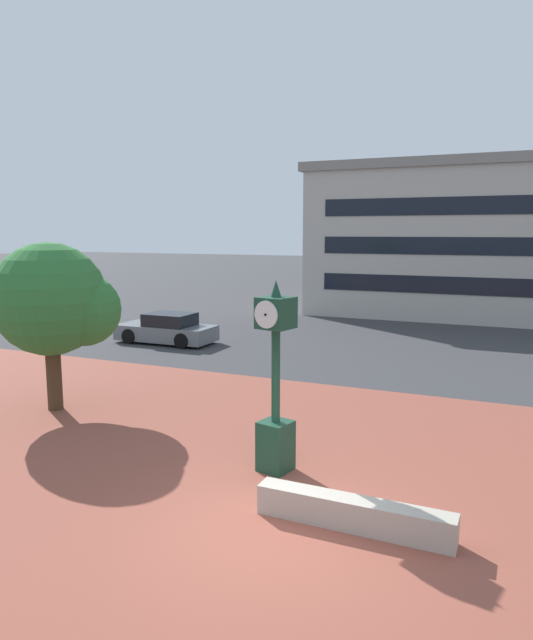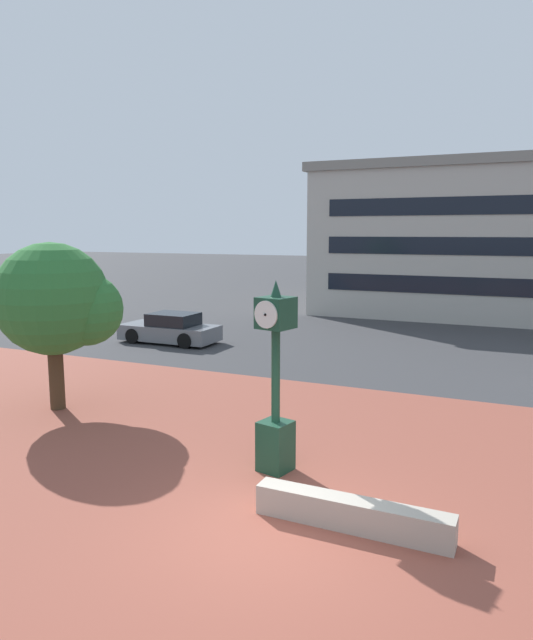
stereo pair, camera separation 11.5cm
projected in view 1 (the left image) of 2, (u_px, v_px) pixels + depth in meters
The scene contains 6 objects.
ground_plane at pixel (268, 531), 9.15m from camera, with size 200.00×200.00×0.00m, color #38383A.
plaza_brick_paving at pixel (317, 473), 11.34m from camera, with size 44.00×12.84×0.01m, color brown.
planter_wall at pixel (353, 514), 9.18m from camera, with size 3.20×0.40×0.50m, color #ADA393.
street_clock at pixel (276, 388), 11.22m from camera, with size 0.72×0.76×3.79m.
plaza_tree at pixel (57, 302), 15.01m from camera, with size 3.17×2.95×4.44m.
car_street_near at pixel (167, 330), 24.56m from camera, with size 4.19×1.90×1.28m.
Camera 1 is at (3.40, -7.83, 4.69)m, focal length 32.39 mm.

